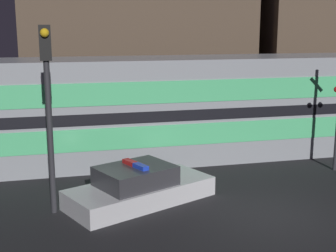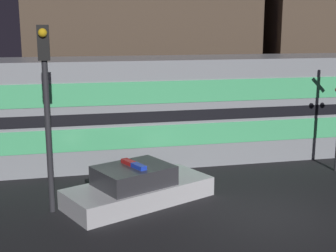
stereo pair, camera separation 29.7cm
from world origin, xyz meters
name	(u,v)px [view 2 (the right image)]	position (x,y,z in m)	size (l,w,h in m)	color
ground_plane	(266,216)	(0.00, 0.00, 0.00)	(120.00, 120.00, 0.00)	black
train	(190,108)	(-0.46, 6.16, 1.94)	(23.21, 3.02, 3.88)	#999EA5
police_car	(137,188)	(-3.22, 1.76, 0.45)	(4.62, 3.36, 1.23)	silver
traffic_light_corner	(46,93)	(-5.63, 1.57, 3.31)	(0.30, 0.46, 5.05)	#2D2D33
building_left	(138,25)	(-1.01, 15.04, 5.10)	(11.90, 6.71, 10.21)	brown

